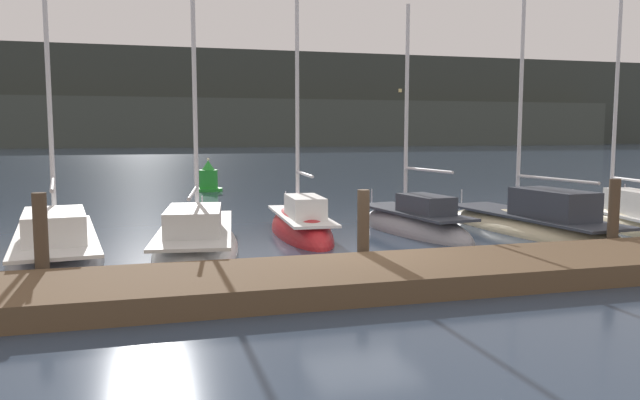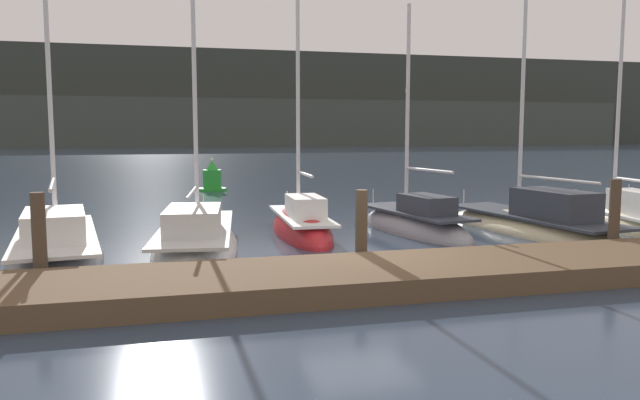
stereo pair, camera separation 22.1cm
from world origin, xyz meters
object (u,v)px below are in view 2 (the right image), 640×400
object	(u,v)px
sailboat_berth_5	(301,231)
sailboat_berth_6	(414,229)
sailboat_berth_3	(56,251)
sailboat_berth_4	(196,245)
sailboat_berth_8	(623,225)
sailboat_berth_7	(534,228)
channel_buoy	(212,179)

from	to	relation	value
sailboat_berth_5	sailboat_berth_6	bearing A→B (deg)	-7.48
sailboat_berth_3	sailboat_berth_4	size ratio (longest dim) A/B	1.10
sailboat_berth_3	sailboat_berth_5	distance (m)	7.00
sailboat_berth_3	sailboat_berth_8	xyz separation A→B (m)	(17.15, 0.20, -0.03)
sailboat_berth_3	sailboat_berth_7	xyz separation A→B (m)	(13.88, 0.23, 0.01)
sailboat_berth_3	sailboat_berth_4	bearing A→B (deg)	1.25
sailboat_berth_6	channel_buoy	bearing A→B (deg)	107.83
sailboat_berth_8	channel_buoy	bearing A→B (deg)	125.49
sailboat_berth_3	sailboat_berth_7	size ratio (longest dim) A/B	1.08
sailboat_berth_5	channel_buoy	xyz separation A→B (m)	(-1.43, 15.00, 0.53)
sailboat_berth_4	sailboat_berth_5	distance (m)	3.70
sailboat_berth_5	channel_buoy	size ratio (longest dim) A/B	4.69
sailboat_berth_5	sailboat_berth_4	bearing A→B (deg)	-152.78
sailboat_berth_4	channel_buoy	size ratio (longest dim) A/B	5.77
sailboat_berth_6	sailboat_berth_5	bearing A→B (deg)	172.52
sailboat_berth_4	sailboat_berth_6	bearing A→B (deg)	10.17
sailboat_berth_8	sailboat_berth_3	bearing A→B (deg)	-179.32
sailboat_berth_3	sailboat_berth_6	xyz separation A→B (m)	(10.31, 1.30, -0.04)
sailboat_berth_6	sailboat_berth_8	world-z (taller)	sailboat_berth_8
sailboat_berth_3	sailboat_berth_8	bearing A→B (deg)	0.68
sailboat_berth_8	channel_buoy	size ratio (longest dim) A/B	5.26
channel_buoy	sailboat_berth_7	bearing A→B (deg)	-62.68
sailboat_berth_7	sailboat_berth_6	bearing A→B (deg)	163.34
sailboat_berth_7	sailboat_berth_8	bearing A→B (deg)	-0.52
sailboat_berth_3	sailboat_berth_5	world-z (taller)	sailboat_berth_3
sailboat_berth_6	sailboat_berth_7	size ratio (longest dim) A/B	0.75
sailboat_berth_4	sailboat_berth_7	distance (m)	10.40
sailboat_berth_4	channel_buoy	world-z (taller)	sailboat_berth_4
sailboat_berth_7	sailboat_berth_4	bearing A→B (deg)	-179.13
sailboat_berth_3	sailboat_berth_7	bearing A→B (deg)	0.97
sailboat_berth_4	sailboat_berth_6	world-z (taller)	sailboat_berth_4
sailboat_berth_4	sailboat_berth_8	world-z (taller)	sailboat_berth_4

